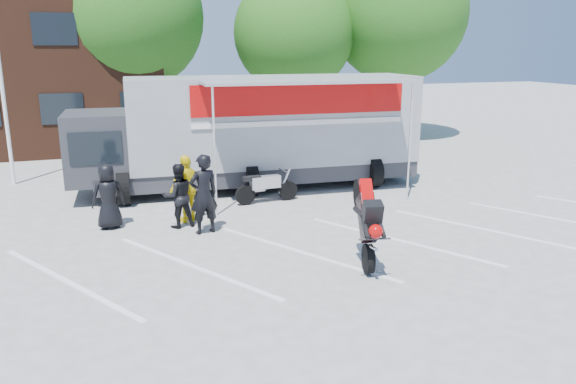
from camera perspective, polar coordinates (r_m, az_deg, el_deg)
ground at (r=11.37m, az=2.32°, el=-7.96°), size 100.00×100.00×0.00m
parking_bay_lines at (r=12.24m, az=0.61°, el=-6.25°), size 18.09×13.33×0.01m
flagpole at (r=19.92m, az=-26.95°, el=15.05°), size 1.61×0.12×8.00m
tree_left at (r=25.86m, az=-15.63°, el=16.72°), size 6.12×6.12×8.64m
tree_mid at (r=26.31m, az=0.61°, el=15.83°), size 5.44×5.44×7.68m
tree_right at (r=27.99m, az=11.13°, el=17.40°), size 6.46×6.46×9.12m
transporter_truck at (r=18.02m, az=-2.95°, el=0.55°), size 11.19×5.87×3.47m
parked_motorcycle at (r=16.19m, az=-2.15°, el=-1.05°), size 1.98×0.81×1.01m
stunt_bike_rider at (r=11.88m, az=7.35°, el=-7.05°), size 1.14×1.80×1.96m
spectator_leather_a at (r=14.38m, az=-17.80°, el=-0.41°), size 0.85×0.61×1.62m
spectator_leather_b at (r=13.44m, az=-8.57°, el=-0.22°), size 0.78×0.60×1.93m
spectator_leather_c at (r=14.05m, az=-11.09°, el=-0.38°), size 0.85×0.71×1.60m
spectator_hivis at (r=14.43m, az=-10.18°, el=0.32°), size 1.10×0.80×1.73m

